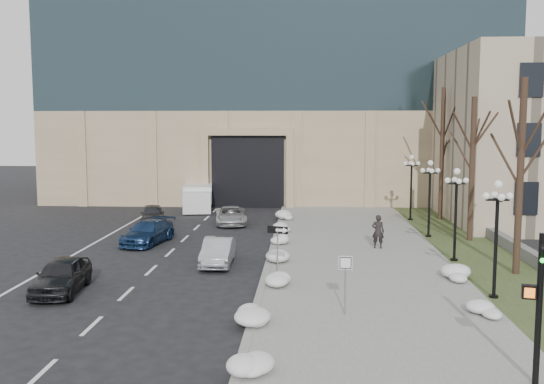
{
  "coord_description": "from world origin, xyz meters",
  "views": [
    {
      "loc": [
        0.87,
        -17.82,
        6.94
      ],
      "look_at": [
        -0.88,
        12.62,
        3.5
      ],
      "focal_mm": 40.0,
      "sensor_mm": 36.0,
      "label": 1
    }
  ],
  "objects_px": {
    "car_d": "(231,216)",
    "car_c": "(148,232)",
    "car_b": "(218,252)",
    "lamppost_d": "(411,179)",
    "box_truck": "(198,198)",
    "keep_sign": "(345,273)",
    "lamppost_c": "(430,188)",
    "pedestrian": "(378,231)",
    "traffic_signal": "(537,312)",
    "car_e": "(153,214)",
    "one_way_sign": "(281,237)",
    "car_a": "(61,275)",
    "lamppost_a": "(497,223)",
    "lamppost_b": "(456,202)"
  },
  "relations": [
    {
      "from": "car_a",
      "to": "car_e",
      "type": "relative_size",
      "value": 1.08
    },
    {
      "from": "car_c",
      "to": "traffic_signal",
      "type": "relative_size",
      "value": 1.1
    },
    {
      "from": "lamppost_d",
      "to": "lamppost_b",
      "type": "bearing_deg",
      "value": -90.0
    },
    {
      "from": "one_way_sign",
      "to": "lamppost_b",
      "type": "distance_m",
      "value": 9.89
    },
    {
      "from": "car_b",
      "to": "keep_sign",
      "type": "height_order",
      "value": "keep_sign"
    },
    {
      "from": "pedestrian",
      "to": "lamppost_a",
      "type": "relative_size",
      "value": 0.39
    },
    {
      "from": "car_e",
      "to": "lamppost_d",
      "type": "relative_size",
      "value": 0.83
    },
    {
      "from": "car_d",
      "to": "traffic_signal",
      "type": "height_order",
      "value": "traffic_signal"
    },
    {
      "from": "lamppost_c",
      "to": "pedestrian",
      "type": "bearing_deg",
      "value": -133.23
    },
    {
      "from": "car_e",
      "to": "car_a",
      "type": "bearing_deg",
      "value": -101.65
    },
    {
      "from": "car_a",
      "to": "one_way_sign",
      "type": "xyz_separation_m",
      "value": [
        9.0,
        1.5,
        1.42
      ]
    },
    {
      "from": "lamppost_a",
      "to": "lamppost_d",
      "type": "bearing_deg",
      "value": 90.0
    },
    {
      "from": "car_c",
      "to": "car_d",
      "type": "bearing_deg",
      "value": 71.36
    },
    {
      "from": "car_b",
      "to": "car_d",
      "type": "xyz_separation_m",
      "value": [
        -0.87,
        12.12,
        -0.04
      ]
    },
    {
      "from": "pedestrian",
      "to": "keep_sign",
      "type": "xyz_separation_m",
      "value": [
        -2.54,
        -11.88,
        0.61
      ]
    },
    {
      "from": "car_b",
      "to": "car_c",
      "type": "height_order",
      "value": "car_c"
    },
    {
      "from": "lamppost_a",
      "to": "lamppost_c",
      "type": "bearing_deg",
      "value": 90.0
    },
    {
      "from": "car_b",
      "to": "one_way_sign",
      "type": "relative_size",
      "value": 1.54
    },
    {
      "from": "car_c",
      "to": "car_a",
      "type": "bearing_deg",
      "value": -84.02
    },
    {
      "from": "car_a",
      "to": "one_way_sign",
      "type": "distance_m",
      "value": 9.23
    },
    {
      "from": "car_b",
      "to": "traffic_signal",
      "type": "xyz_separation_m",
      "value": [
        10.36,
        -13.49,
        1.4
      ]
    },
    {
      "from": "keep_sign",
      "to": "lamppost_d",
      "type": "height_order",
      "value": "lamppost_d"
    },
    {
      "from": "pedestrian",
      "to": "car_d",
      "type": "bearing_deg",
      "value": -29.46
    },
    {
      "from": "box_truck",
      "to": "lamppost_b",
      "type": "distance_m",
      "value": 24.31
    },
    {
      "from": "car_e",
      "to": "lamppost_a",
      "type": "relative_size",
      "value": 0.83
    },
    {
      "from": "car_c",
      "to": "car_d",
      "type": "relative_size",
      "value": 1.03
    },
    {
      "from": "lamppost_a",
      "to": "car_a",
      "type": "bearing_deg",
      "value": 179.86
    },
    {
      "from": "car_b",
      "to": "lamppost_b",
      "type": "relative_size",
      "value": 0.84
    },
    {
      "from": "one_way_sign",
      "to": "traffic_signal",
      "type": "relative_size",
      "value": 0.63
    },
    {
      "from": "traffic_signal",
      "to": "lamppost_a",
      "type": "distance_m",
      "value": 8.36
    },
    {
      "from": "lamppost_b",
      "to": "pedestrian",
      "type": "bearing_deg",
      "value": 141.38
    },
    {
      "from": "car_c",
      "to": "one_way_sign",
      "type": "bearing_deg",
      "value": -36.61
    },
    {
      "from": "car_c",
      "to": "lamppost_d",
      "type": "distance_m",
      "value": 19.12
    },
    {
      "from": "car_d",
      "to": "car_c",
      "type": "bearing_deg",
      "value": -127.55
    },
    {
      "from": "box_truck",
      "to": "lamppost_d",
      "type": "height_order",
      "value": "lamppost_d"
    },
    {
      "from": "car_b",
      "to": "pedestrian",
      "type": "xyz_separation_m",
      "value": [
        8.29,
        3.97,
        0.39
      ]
    },
    {
      "from": "car_c",
      "to": "keep_sign",
      "type": "xyz_separation_m",
      "value": [
        10.61,
        -12.97,
        1.0
      ]
    },
    {
      "from": "box_truck",
      "to": "one_way_sign",
      "type": "relative_size",
      "value": 2.56
    },
    {
      "from": "car_e",
      "to": "lamppost_c",
      "type": "height_order",
      "value": "lamppost_c"
    },
    {
      "from": "lamppost_d",
      "to": "one_way_sign",
      "type": "bearing_deg",
      "value": -115.34
    },
    {
      "from": "pedestrian",
      "to": "car_c",
      "type": "bearing_deg",
      "value": 7.44
    },
    {
      "from": "pedestrian",
      "to": "one_way_sign",
      "type": "xyz_separation_m",
      "value": [
        -5.02,
        -7.75,
        1.09
      ]
    },
    {
      "from": "car_a",
      "to": "car_c",
      "type": "height_order",
      "value": "car_a"
    },
    {
      "from": "car_b",
      "to": "one_way_sign",
      "type": "height_order",
      "value": "one_way_sign"
    },
    {
      "from": "car_d",
      "to": "box_truck",
      "type": "height_order",
      "value": "box_truck"
    },
    {
      "from": "car_e",
      "to": "lamppost_b",
      "type": "xyz_separation_m",
      "value": [
        18.14,
        -10.85,
        2.4
      ]
    },
    {
      "from": "box_truck",
      "to": "keep_sign",
      "type": "xyz_separation_m",
      "value": [
        10.2,
        -27.06,
        0.68
      ]
    },
    {
      "from": "traffic_signal",
      "to": "car_e",
      "type": "bearing_deg",
      "value": 135.27
    },
    {
      "from": "car_a",
      "to": "pedestrian",
      "type": "relative_size",
      "value": 2.28
    },
    {
      "from": "car_b",
      "to": "traffic_signal",
      "type": "bearing_deg",
      "value": -53.87
    }
  ]
}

